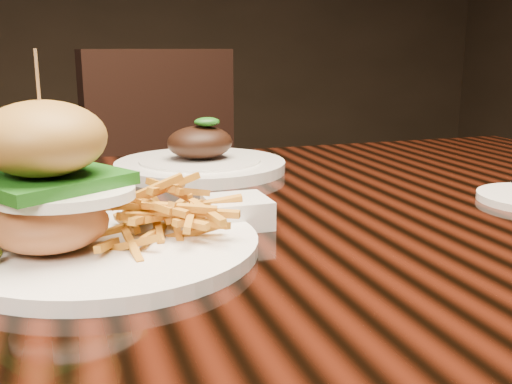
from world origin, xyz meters
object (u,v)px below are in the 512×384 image
object	(u,v)px
far_dish	(200,161)
chair_far	(183,200)
dining_table	(215,269)
burger_plate	(95,207)

from	to	relation	value
far_dish	chair_far	distance (m)	0.68
dining_table	chair_far	bearing A→B (deg)	81.38
far_dish	chair_far	bearing A→B (deg)	81.69
dining_table	burger_plate	world-z (taller)	burger_plate
dining_table	far_dish	xyz separation A→B (m)	(0.04, 0.26, 0.09)
dining_table	far_dish	distance (m)	0.28
burger_plate	chair_far	distance (m)	1.08
chair_far	far_dish	bearing A→B (deg)	-114.59
dining_table	chair_far	xyz separation A→B (m)	(0.13, 0.89, -0.13)
burger_plate	chair_far	bearing A→B (deg)	55.09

